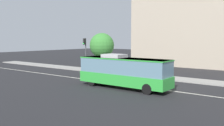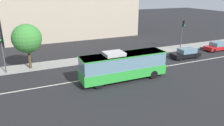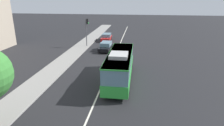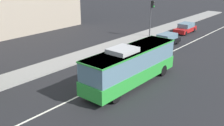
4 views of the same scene
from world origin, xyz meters
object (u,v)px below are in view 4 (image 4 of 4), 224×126
Objects in this scene: transit_bus at (131,64)px; sedan_black at (166,40)px; traffic_light_near_corner at (152,12)px; sedan_red at (185,28)px.

transit_bus reaches higher than sedan_black.
traffic_light_near_corner is (2.40, 3.87, 2.84)m from sedan_black.
sedan_black is at bearing 7.59° from sedan_red.
sedan_black is 5.36m from traffic_light_near_corner.
traffic_light_near_corner is at bearing 26.70° from transit_bus.
transit_bus is 21.10m from sedan_red.
sedan_black is (12.52, 3.64, -1.09)m from transit_bus.
traffic_light_near_corner is at bearing -119.48° from sedan_black.
transit_bus is 2.19× the size of sedan_black.
traffic_light_near_corner is (14.92, 7.50, 1.75)m from transit_bus.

